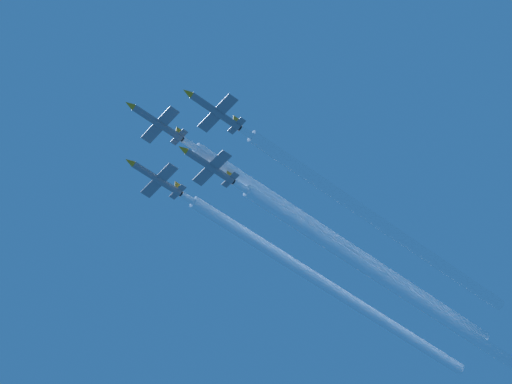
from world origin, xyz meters
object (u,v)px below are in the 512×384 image
(jet_left_wingman, at_px, (214,110))
(jet_right_wingman, at_px, (155,178))
(jet_lead, at_px, (156,122))
(jet_slot, at_px, (208,165))

(jet_left_wingman, distance_m, jet_right_wingman, 17.60)
(jet_left_wingman, xyz_separation_m, jet_right_wingman, (17.57, -0.96, -0.04))
(jet_lead, distance_m, jet_slot, 11.53)
(jet_lead, height_order, jet_right_wingman, jet_lead)
(jet_left_wingman, height_order, jet_right_wingman, jet_left_wingman)
(jet_left_wingman, relative_size, jet_slot, 1.00)
(jet_lead, xyz_separation_m, jet_right_wingman, (8.33, -6.17, -2.07))
(jet_lead, bearing_deg, jet_right_wingman, -36.52)
(jet_left_wingman, bearing_deg, jet_right_wingman, -3.14)
(jet_left_wingman, bearing_deg, jet_lead, 29.38)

